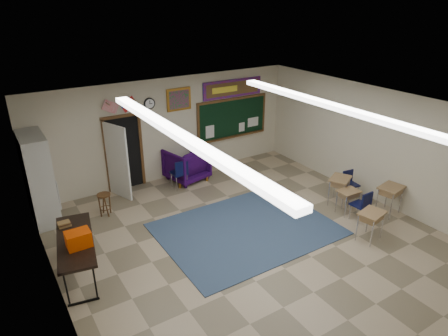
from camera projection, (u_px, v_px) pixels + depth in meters
floor at (260, 249)px, 8.75m from camera, size 9.00×9.00×0.00m
back_wall at (169, 129)px, 11.63m from camera, size 8.00×0.04×3.00m
left_wall at (58, 249)px, 6.18m from camera, size 0.04×9.00×3.00m
right_wall at (389, 150)px, 10.10m from camera, size 0.04×9.00×3.00m
ceiling at (266, 116)px, 7.54m from camera, size 8.00×9.00×0.04m
area_rug at (247, 229)px, 9.46m from camera, size 4.00×3.00×0.02m
fluorescent_strips at (266, 119)px, 7.57m from camera, size 3.86×6.00×0.10m
doorway at (122, 155)px, 10.95m from camera, size 1.10×0.89×2.16m
chalkboard at (232, 119)px, 12.69m from camera, size 2.55×0.14×1.30m
bulletin_board at (233, 88)px, 12.30m from camera, size 2.10×0.05×0.55m
framed_art_print at (179, 99)px, 11.43m from camera, size 0.75×0.05×0.65m
wall_clock at (150, 104)px, 10.99m from camera, size 0.32×0.05×0.32m
wall_flags at (119, 103)px, 10.50m from camera, size 1.16×0.06×0.70m
storage_cabinet at (39, 179)px, 9.47m from camera, size 0.59×1.25×2.20m
wingback_armchair at (187, 164)px, 11.83m from camera, size 1.27×1.30×0.99m
student_chair_reading at (179, 174)px, 11.32m from camera, size 0.44×0.44×0.88m
student_chair_desk_a at (360, 205)px, 9.70m from camera, size 0.42×0.42×0.80m
student_chair_desk_b at (351, 185)px, 10.78m from camera, size 0.42×0.42×0.76m
student_desk_front_left at (348, 201)px, 10.03m from camera, size 0.55×0.42×0.63m
student_desk_front_right at (339, 189)px, 10.48m from camera, size 0.76×0.69×0.74m
student_desk_back_left at (370, 224)px, 8.92m from camera, size 0.67×0.55×0.70m
student_desk_back_right at (389, 199)px, 9.98m from camera, size 0.71×0.58×0.76m
folding_table at (78, 256)px, 7.77m from camera, size 1.01×2.06×1.12m
wooden_stool at (105, 204)px, 9.97m from camera, size 0.33×0.33×0.58m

